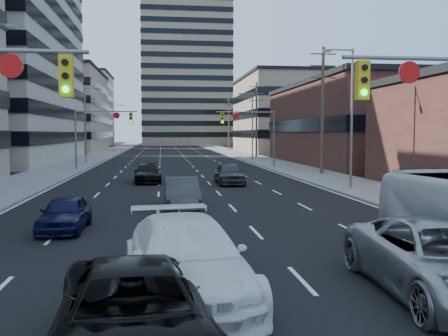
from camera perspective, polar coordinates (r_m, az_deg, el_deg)
name	(u,v)px	position (r m, az deg, el deg)	size (l,w,h in m)	color
road_surface	(167,146)	(135.82, -6.50, 2.46)	(18.00, 300.00, 0.02)	black
sidewalk_left	(124,146)	(136.17, -11.35, 2.44)	(5.00, 300.00, 0.15)	slate
sidewalk_right	(210,146)	(136.44, -1.66, 2.52)	(5.00, 300.00, 0.15)	slate
office_left_far	(50,112)	(108.19, -19.23, 6.10)	(20.00, 30.00, 16.00)	gray
storefront_right_mid	(381,126)	(61.37, 17.55, 4.63)	(20.00, 30.00, 9.00)	#472119
office_right_far	(300,116)	(97.52, 8.71, 5.94)	(22.00, 28.00, 14.00)	gray
apartment_tower	(185,51)	(157.99, -4.44, 13.24)	(26.00, 26.00, 58.00)	gray
bg_block_left	(67,110)	(148.27, -17.53, 6.29)	(24.00, 24.00, 20.00)	#ADA089
bg_block_right	(283,125)	(139.88, 6.75, 4.96)	(22.00, 22.00, 12.00)	gray
signal_far_left	(100,126)	(51.12, -14.04, 4.63)	(6.09, 0.33, 6.00)	slate
signal_far_right	(252,127)	(51.61, 3.21, 4.74)	(6.09, 0.33, 6.00)	slate
utility_pole_block	(322,108)	(44.04, 11.19, 6.71)	(2.20, 0.28, 11.00)	#4C3D2D
utility_pole_midblock	(256,118)	(73.11, 3.73, 5.68)	(2.20, 0.28, 11.00)	#4C3D2D
utility_pole_distant	(229,123)	(102.72, 0.55, 5.21)	(2.20, 0.28, 11.00)	#4C3D2D
streetlight_left_mid	(87,121)	(61.40, -15.41, 5.18)	(2.03, 0.22, 9.00)	slate
streetlight_left_far	(114,126)	(96.17, -12.43, 4.76)	(2.03, 0.22, 9.00)	slate
streetlight_right_near	(349,111)	(33.03, 14.13, 6.33)	(2.03, 0.22, 9.00)	slate
streetlight_right_far	(251,122)	(66.85, 3.14, 5.22)	(2.03, 0.22, 9.00)	slate
black_pickup	(133,314)	(8.45, -10.34, -16.13)	(2.50, 5.41, 1.50)	black
white_van	(186,259)	(11.24, -4.35, -10.33)	(2.44, 5.99, 1.74)	white
silver_suv	(443,260)	(12.23, 23.76, -9.59)	(2.81, 6.09, 1.69)	#9E9FA2
sedan_blue	(65,213)	(19.56, -17.71, -4.98)	(1.56, 3.87, 1.32)	black
sedan_grey_center	(182,193)	(24.13, -4.87, -2.90)	(1.59, 4.56, 1.50)	#343336
sedan_black_far	(147,173)	(37.09, -8.74, -0.61)	(1.93, 4.75, 1.38)	black
sedan_grey_right	(229,173)	(35.43, 0.61, -0.63)	(1.84, 4.58, 1.56)	#3A3A3D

